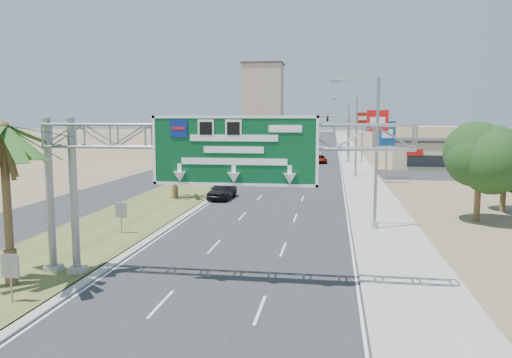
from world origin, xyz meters
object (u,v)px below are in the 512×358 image
object	(u,v)px
signal_mast	(336,133)
pole_sign_red_near	(377,125)
pole_sign_blue	(387,136)
pole_sign_red_far	(363,122)
car_left_lane	(222,190)
sign_gantry	(201,149)
store_building	(451,155)
car_right_lane	(319,159)
car_mid_lane	(284,175)
palm_near	(2,129)
car_far	(280,157)

from	to	relation	value
signal_mast	pole_sign_red_near	bearing A→B (deg)	-80.27
pole_sign_blue	pole_sign_red_far	distance (m)	21.87
pole_sign_red_near	car_left_lane	bearing A→B (deg)	-137.50
pole_sign_blue	pole_sign_red_far	bearing A→B (deg)	94.57
sign_gantry	car_left_lane	bearing A→B (deg)	100.47
signal_mast	store_building	xyz separation A→B (m)	(16.83, -5.97, -2.85)
sign_gantry	pole_sign_red_near	xyz separation A→B (m)	(10.62, 36.49, 0.56)
signal_mast	car_right_lane	bearing A→B (deg)	-157.77
car_right_lane	sign_gantry	bearing A→B (deg)	-100.74
car_left_lane	car_right_lane	distance (m)	38.86
store_building	car_mid_lane	xyz separation A→B (m)	(-23.04, -19.07, -1.31)
palm_near	car_left_lane	size ratio (longest dim) A/B	1.75
signal_mast	car_mid_lane	xyz separation A→B (m)	(-6.21, -25.04, -4.16)
pole_sign_red_near	pole_sign_red_far	xyz separation A→B (m)	(-0.18, 26.22, 0.06)
signal_mast	car_far	size ratio (longest dim) A/B	2.11
store_building	car_far	xyz separation A→B (m)	(-26.38, 8.23, -1.29)
car_right_lane	pole_sign_red_far	size ratio (longest dim) A/B	0.55
car_mid_lane	car_right_lane	distance (m)	24.21
signal_mast	car_mid_lane	bearing A→B (deg)	-103.92
palm_near	car_far	bearing A→B (deg)	85.84
palm_near	car_left_lane	distance (m)	25.85
store_building	signal_mast	bearing A→B (deg)	160.46
pole_sign_red_far	store_building	bearing A→B (deg)	-27.75
pole_sign_red_near	pole_sign_blue	size ratio (longest dim) A/B	1.18
car_right_lane	pole_sign_red_near	size ratio (longest dim) A/B	0.55
signal_mast	palm_near	bearing A→B (deg)	-102.66
car_left_lane	pole_sign_red_near	xyz separation A→B (m)	(14.85, 13.60, 5.80)
car_far	pole_sign_red_far	bearing A→B (deg)	-13.07
palm_near	pole_sign_blue	size ratio (longest dim) A/B	1.16
store_building	car_far	world-z (taller)	store_building
sign_gantry	pole_sign_blue	world-z (taller)	sign_gantry
signal_mast	pole_sign_blue	xyz separation A→B (m)	(5.95, -21.09, 0.40)
car_right_lane	car_far	bearing A→B (deg)	146.70
pole_sign_red_far	sign_gantry	bearing A→B (deg)	-99.45
store_building	palm_near	bearing A→B (deg)	-118.28
palm_near	car_right_lane	bearing A→B (deg)	79.45
sign_gantry	palm_near	size ratio (longest dim) A/B	2.01
car_mid_lane	car_right_lane	xyz separation A→B (m)	(3.54, 23.95, -0.04)
car_mid_lane	car_far	size ratio (longest dim) A/B	0.86
car_left_lane	car_far	bearing A→B (deg)	91.75
sign_gantry	pole_sign_red_near	size ratio (longest dim) A/B	1.98
car_right_lane	signal_mast	bearing A→B (deg)	14.83
sign_gantry	car_left_lane	distance (m)	23.86
sign_gantry	car_far	xyz separation A→B (m)	(-3.32, 64.30, -5.35)
store_building	car_right_lane	size ratio (longest dim) A/B	3.84
pole_sign_red_far	car_right_lane	bearing A→B (deg)	-165.67
signal_mast	pole_sign_blue	size ratio (longest dim) A/B	1.43
palm_near	signal_mast	xyz separation A→B (m)	(14.37, 63.97, -2.08)
palm_near	signal_mast	bearing A→B (deg)	77.34
car_mid_lane	pole_sign_blue	world-z (taller)	pole_sign_blue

